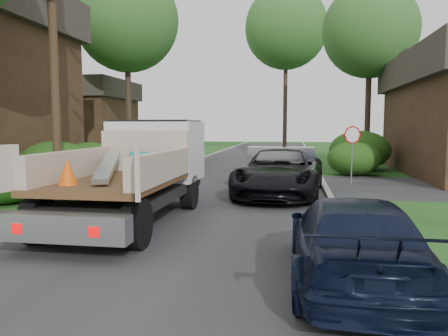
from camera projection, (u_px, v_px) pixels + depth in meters
ground at (165, 234)px, 9.94m from camera, size 120.00×120.00×0.00m
road at (230, 180)px, 19.77m from camera, size 8.00×90.00×0.02m
curb_left at (143, 177)px, 20.42m from camera, size 0.20×90.00×0.12m
curb_right at (322, 181)px, 19.11m from camera, size 0.20×90.00×0.12m
stop_sign at (352, 143)px, 17.79m from camera, size 0.71×0.32×2.48m
utility_pole at (54, 48)px, 15.21m from camera, size 2.42×1.25×10.00m
house_left_far at (79, 118)px, 33.42m from camera, size 7.56×7.56×6.00m
hedge_left_a at (4, 180)px, 13.80m from camera, size 2.34×2.34×1.53m
hedge_left_b at (55, 165)px, 17.27m from camera, size 2.86×2.86×1.87m
hedge_left_c at (89, 160)px, 20.77m from camera, size 2.60×2.60×1.70m
hedge_right_a at (354, 158)px, 21.71m from camera, size 2.60×2.60×1.70m
hedge_right_b at (360, 150)px, 24.53m from camera, size 3.38×3.38×2.21m
tree_left_far at (127, 20)px, 26.98m from camera, size 6.40×6.40×12.20m
tree_right_far at (370, 31)px, 27.59m from camera, size 6.00×6.00×11.50m
tree_center_far at (286, 28)px, 38.05m from camera, size 7.20×7.20×14.60m
flatbed_truck at (143, 163)px, 12.06m from camera, size 3.27×6.98×2.64m
black_pickup at (280, 172)px, 15.43m from camera, size 3.28×6.23×1.67m
navy_suv at (353, 240)px, 6.82m from camera, size 1.92×4.70×1.36m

